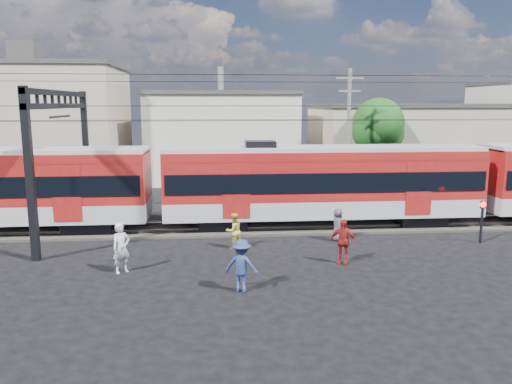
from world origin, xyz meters
TOP-DOWN VIEW (x-y plane):
  - ground at (0.00, 0.00)m, footprint 120.00×120.00m
  - track_bed at (0.00, 8.00)m, footprint 70.00×3.40m
  - rail_near at (0.00, 7.25)m, footprint 70.00×0.12m
  - rail_far at (0.00, 8.75)m, footprint 70.00×0.12m
  - commuter_train at (3.03, 8.00)m, footprint 50.30×3.08m
  - catenary at (-8.65, 8.00)m, footprint 70.00×9.30m
  - building_west at (-17.00, 24.00)m, footprint 14.28×10.20m
  - building_midwest at (-2.00, 27.00)m, footprint 12.24×12.24m
  - building_mideast at (14.00, 24.00)m, footprint 16.32×10.20m
  - utility_pole_mid at (6.00, 15.00)m, footprint 1.80×0.24m
  - tree_near at (9.19, 18.09)m, footprint 3.82×3.64m
  - pedestrian_a at (-6.24, 1.69)m, footprint 0.83×0.79m
  - pedestrian_b at (-1.87, 4.53)m, footprint 0.95×0.87m
  - pedestrian_c at (-1.83, -0.63)m, footprint 1.34×1.04m
  - pedestrian_d at (2.36, 2.00)m, footprint 1.15×0.89m
  - pedestrian_e at (2.98, 5.31)m, footprint 0.59×0.82m
  - crossing_signal at (9.43, 4.38)m, footprint 0.29×0.29m

SIDE VIEW (x-z plane):
  - ground at x=0.00m, z-range 0.00..0.00m
  - track_bed at x=0.00m, z-range 0.00..0.12m
  - rail_near at x=0.00m, z-range 0.12..0.24m
  - rail_far at x=0.00m, z-range 0.12..0.24m
  - pedestrian_e at x=2.98m, z-range 0.00..1.55m
  - pedestrian_b at x=-1.87m, z-range 0.00..1.58m
  - pedestrian_c at x=-1.83m, z-range 0.00..1.83m
  - pedestrian_d at x=2.36m, z-range 0.00..1.83m
  - pedestrian_a at x=-6.24m, z-range 0.00..1.91m
  - crossing_signal at x=9.43m, z-range 0.38..2.37m
  - commuter_train at x=3.03m, z-range 0.31..4.49m
  - building_mideast at x=14.00m, z-range 0.01..6.31m
  - building_midwest at x=-2.00m, z-range 0.01..7.31m
  - utility_pole_mid at x=6.00m, z-range 0.28..8.78m
  - building_west at x=-17.00m, z-range 0.01..9.31m
  - tree_near at x=9.19m, z-range 1.30..8.02m
  - catenary at x=-8.65m, z-range 1.38..8.89m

